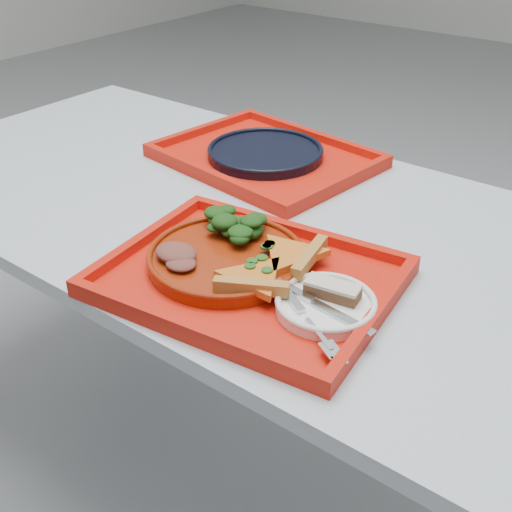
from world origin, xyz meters
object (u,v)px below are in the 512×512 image
(navy_plate, at_px, (265,154))
(dinner_plate, at_px, (226,259))
(tray_main, at_px, (249,281))
(tray_far, at_px, (265,159))
(dessert_bar, at_px, (332,290))

(navy_plate, bearing_deg, dinner_plate, -61.29)
(tray_main, relative_size, tray_far, 1.00)
(tray_main, relative_size, dinner_plate, 1.73)
(tray_far, xyz_separation_m, dessert_bar, (0.42, -0.39, 0.03))
(tray_main, xyz_separation_m, dinner_plate, (-0.05, 0.01, 0.02))
(tray_far, bearing_deg, dinner_plate, -54.06)
(navy_plate, relative_size, dessert_bar, 3.00)
(tray_main, bearing_deg, tray_far, 116.79)
(tray_far, relative_size, dinner_plate, 1.73)
(tray_main, height_order, navy_plate, navy_plate)
(tray_main, xyz_separation_m, tray_far, (-0.28, 0.41, 0.00))
(tray_main, relative_size, navy_plate, 1.73)
(tray_far, xyz_separation_m, navy_plate, (0.00, 0.00, 0.01))
(tray_far, bearing_deg, dessert_bar, -36.00)
(tray_main, height_order, tray_far, same)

